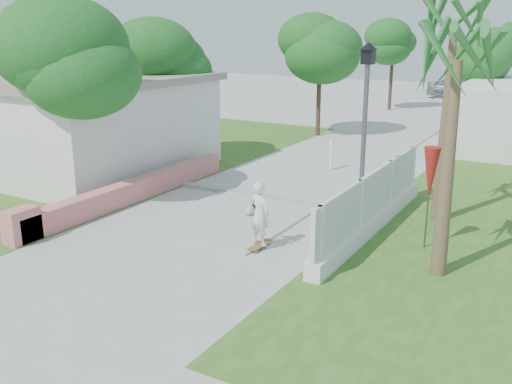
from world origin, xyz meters
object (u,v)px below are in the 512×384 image
Objects in this scene: parked_car at (461,88)px; patio_umbrella at (430,175)px; bollard at (331,155)px; dog at (250,210)px; skateboarder at (254,206)px; street_lamp at (364,127)px.

patio_umbrella is at bearing -161.15° from parked_car.
dog is (0.11, -5.60, -0.39)m from bollard.
parked_car is at bearing 99.71° from patio_umbrella.
skateboarder is (0.76, -6.54, 0.08)m from bollard.
street_lamp is 8.87× the size of dog.
patio_umbrella is at bearing -148.90° from skateboarder.
bollard is 7.25m from patio_umbrella.
skateboarder is at bearing -164.78° from patio_umbrella.
dog is at bearing -178.67° from patio_umbrella.
bollard is 0.25× the size of parked_car.
parked_car is (-1.11, 29.93, 0.10)m from skateboarder.
patio_umbrella reaches higher than dog.
parked_car is (-3.04, 27.88, -1.67)m from street_lamp.
parked_car is at bearing 107.64° from dog.
street_lamp is 5.56m from bollard.
street_lamp reaches higher than skateboarder.
street_lamp is 3.60m from dog.
patio_umbrella is (4.60, -5.50, 1.10)m from bollard.
street_lamp is at bearing 39.83° from dog.
street_lamp is 2.27m from patio_umbrella.
patio_umbrella is (1.90, -1.00, -0.74)m from street_lamp.
dog is at bearing -169.98° from parked_car.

